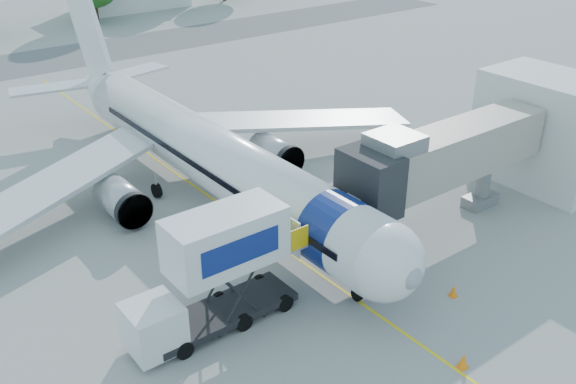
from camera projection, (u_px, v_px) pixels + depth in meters
ground at (245, 222)px, 37.33m from camera, size 160.00×160.00×0.00m
guidance_line at (245, 222)px, 37.33m from camera, size 0.15×70.00×0.01m
taxiway_strip at (20, 64)px, 67.04m from camera, size 120.00×10.00×0.01m
aircraft at (206, 153)px, 38.91m from camera, size 34.17×37.73×11.35m
jet_bridge at (437, 159)px, 34.74m from camera, size 13.90×3.20×6.60m
terminal_stub at (546, 130)px, 40.81m from camera, size 5.00×8.00×7.00m
catering_hiloader at (214, 274)px, 27.73m from camera, size 8.50×2.44×5.50m
ground_tug at (441, 370)px, 25.34m from camera, size 3.80×2.57×1.39m
safety_cone_a at (454, 291)px, 30.75m from camera, size 0.40×0.40×0.63m
safety_cone_b at (463, 361)px, 26.36m from camera, size 0.44×0.44×0.70m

